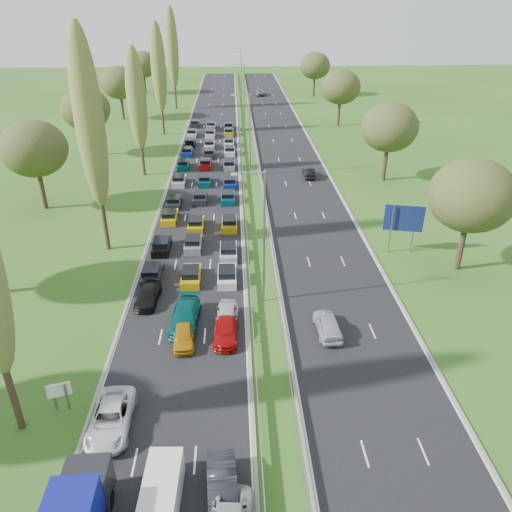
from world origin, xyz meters
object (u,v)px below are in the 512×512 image
object	(u,v)px
near_car_3	(148,295)
white_van_rear	(162,491)
near_car_2	(111,418)
info_sign	(60,393)
direction_sign	(404,220)

from	to	relation	value
near_car_3	white_van_rear	bearing A→B (deg)	-75.05
near_car_2	info_sign	xyz separation A→B (m)	(-3.55, 1.76, 0.60)
near_car_2	white_van_rear	bearing A→B (deg)	-55.84
white_van_rear	info_sign	bearing A→B (deg)	137.58
info_sign	direction_sign	distance (m)	35.98
white_van_rear	info_sign	xyz separation A→B (m)	(-7.39, 7.24, 0.40)
near_car_2	info_sign	bearing A→B (deg)	152.74
info_sign	direction_sign	world-z (taller)	direction_sign
near_car_2	near_car_3	world-z (taller)	near_car_2
near_car_3	direction_sign	bearing A→B (deg)	23.60
info_sign	near_car_2	bearing A→B (deg)	-26.39
near_car_2	near_car_3	size ratio (longest dim) A/B	1.20
white_van_rear	info_sign	world-z (taller)	info_sign
near_car_3	direction_sign	world-z (taller)	direction_sign
white_van_rear	direction_sign	world-z (taller)	direction_sign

